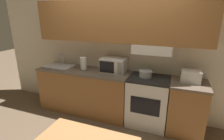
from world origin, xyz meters
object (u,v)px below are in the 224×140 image
object	(u,v)px
microwave	(114,65)
sink_basin	(59,66)
stove_range	(148,101)
paper_towel_roll	(83,64)
cooking_pot	(146,73)
toaster	(191,76)

from	to	relation	value
microwave	sink_basin	xyz separation A→B (m)	(-1.19, -0.10, -0.12)
stove_range	paper_towel_roll	bearing A→B (deg)	-179.52
stove_range	paper_towel_roll	xyz separation A→B (m)	(-1.28, -0.01, 0.58)
cooking_pot	sink_basin	xyz separation A→B (m)	(-1.81, -0.03, -0.05)
toaster	sink_basin	world-z (taller)	sink_basin
sink_basin	paper_towel_roll	size ratio (longest dim) A/B	2.31
stove_range	cooking_pot	size ratio (longest dim) A/B	2.93
microwave	paper_towel_roll	world-z (taller)	microwave
toaster	paper_towel_roll	world-z (taller)	paper_towel_roll
stove_range	microwave	distance (m)	0.91
toaster	sink_basin	distance (m)	2.53
cooking_pot	microwave	xyz separation A→B (m)	(-0.62, 0.07, 0.07)
stove_range	paper_towel_roll	world-z (taller)	paper_towel_roll
toaster	sink_basin	bearing A→B (deg)	-179.32
stove_range	microwave	size ratio (longest dim) A/B	1.97
stove_range	toaster	world-z (taller)	toaster
microwave	cooking_pot	bearing A→B (deg)	-6.66
cooking_pot	paper_towel_roll	xyz separation A→B (m)	(-1.21, -0.03, 0.06)
paper_towel_roll	cooking_pot	bearing A→B (deg)	1.63
toaster	paper_towel_roll	xyz separation A→B (m)	(-1.93, -0.04, 0.03)
toaster	sink_basin	xyz separation A→B (m)	(-2.53, -0.03, -0.08)
toaster	paper_towel_roll	bearing A→B (deg)	-178.85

